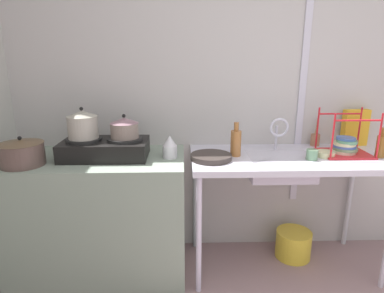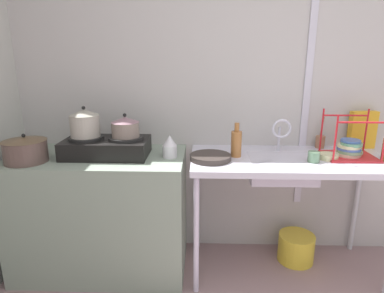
% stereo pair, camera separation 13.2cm
% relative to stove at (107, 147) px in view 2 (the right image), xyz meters
% --- Properties ---
extents(wall_back, '(4.81, 0.10, 2.63)m').
position_rel_stove_xyz_m(wall_back, '(1.28, 0.36, 0.40)').
color(wall_back, '#B6B2AF').
rests_on(wall_back, ground).
extents(wall_metal_strip, '(0.05, 0.01, 2.11)m').
position_rel_stove_xyz_m(wall_metal_strip, '(1.41, 0.30, 0.53)').
color(wall_metal_strip, silver).
extents(counter_concrete, '(1.18, 0.61, 0.85)m').
position_rel_stove_xyz_m(counter_concrete, '(-0.07, 0.00, -0.49)').
color(counter_concrete, gray).
rests_on(counter_concrete, ground).
extents(counter_sink, '(1.32, 0.61, 0.85)m').
position_rel_stove_xyz_m(counter_sink, '(1.24, 0.00, -0.13)').
color(counter_sink, silver).
rests_on(counter_sink, ground).
extents(stove, '(0.56, 0.32, 0.13)m').
position_rel_stove_xyz_m(stove, '(0.00, 0.00, 0.00)').
color(stove, black).
rests_on(stove, counter_concrete).
extents(pot_on_left_burner, '(0.20, 0.20, 0.21)m').
position_rel_stove_xyz_m(pot_on_left_burner, '(-0.14, 0.00, 0.16)').
color(pot_on_left_burner, '#A7A094').
rests_on(pot_on_left_burner, stove).
extents(pot_on_right_burner, '(0.19, 0.19, 0.16)m').
position_rel_stove_xyz_m(pot_on_right_burner, '(0.14, 0.00, 0.14)').
color(pot_on_right_burner, slate).
rests_on(pot_on_right_burner, stove).
extents(pot_beside_stove, '(0.27, 0.27, 0.19)m').
position_rel_stove_xyz_m(pot_beside_stove, '(-0.48, -0.15, 0.02)').
color(pot_beside_stove, brown).
rests_on(pot_beside_stove, counter_concrete).
extents(percolator, '(0.10, 0.10, 0.15)m').
position_rel_stove_xyz_m(percolator, '(0.43, -0.02, 0.01)').
color(percolator, silver).
rests_on(percolator, counter_concrete).
extents(sink_basin, '(0.43, 0.32, 0.14)m').
position_rel_stove_xyz_m(sink_basin, '(1.18, -0.02, -0.14)').
color(sink_basin, silver).
rests_on(sink_basin, counter_sink).
extents(faucet, '(0.14, 0.08, 0.24)m').
position_rel_stove_xyz_m(faucet, '(1.20, 0.12, 0.09)').
color(faucet, silver).
rests_on(faucet, counter_sink).
extents(frying_pan, '(0.27, 0.27, 0.04)m').
position_rel_stove_xyz_m(frying_pan, '(0.70, -0.07, -0.05)').
color(frying_pan, '#352C29').
rests_on(frying_pan, counter_sink).
extents(dish_rack, '(0.33, 0.27, 0.31)m').
position_rel_stove_xyz_m(dish_rack, '(1.64, 0.02, -0.01)').
color(dish_rack, red).
rests_on(dish_rack, counter_sink).
extents(cup_by_rack, '(0.07, 0.07, 0.07)m').
position_rel_stove_xyz_m(cup_by_rack, '(1.36, -0.09, -0.03)').
color(cup_by_rack, slate).
rests_on(cup_by_rack, counter_sink).
extents(small_bowl_on_drainboard, '(0.13, 0.13, 0.04)m').
position_rel_stove_xyz_m(small_bowl_on_drainboard, '(1.48, -0.03, -0.05)').
color(small_bowl_on_drainboard, beige).
rests_on(small_bowl_on_drainboard, counter_sink).
extents(bottle_by_sink, '(0.07, 0.07, 0.23)m').
position_rel_stove_xyz_m(bottle_by_sink, '(0.88, 0.01, 0.03)').
color(bottle_by_sink, '#9E6332').
rests_on(bottle_by_sink, counter_sink).
extents(cereal_box, '(0.20, 0.08, 0.27)m').
position_rel_stove_xyz_m(cereal_box, '(1.82, 0.26, 0.07)').
color(cereal_box, gold).
rests_on(cereal_box, counter_sink).
extents(utensil_jar, '(0.07, 0.07, 0.23)m').
position_rel_stove_xyz_m(utensil_jar, '(1.52, 0.25, -0.02)').
color(utensil_jar, '#9A674B').
rests_on(utensil_jar, counter_sink).
extents(bucket_on_floor, '(0.27, 0.27, 0.21)m').
position_rel_stove_xyz_m(bucket_on_floor, '(1.37, 0.10, -0.81)').
color(bucket_on_floor, gold).
rests_on(bucket_on_floor, ground).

